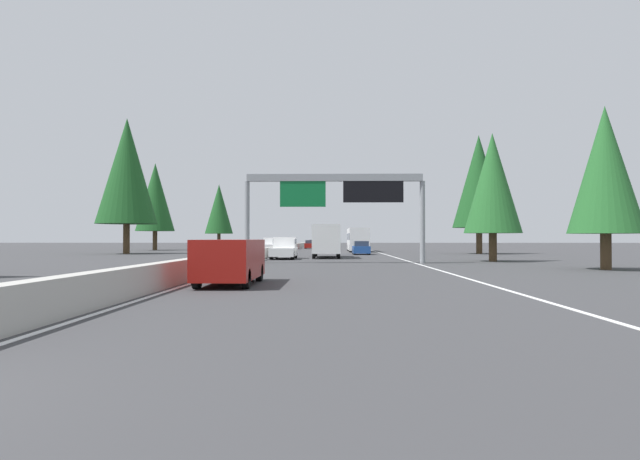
{
  "coord_description": "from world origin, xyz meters",
  "views": [
    {
      "loc": [
        -5.2,
        -5.65,
        1.73
      ],
      "look_at": [
        48.98,
        -4.51,
        2.59
      ],
      "focal_mm": 30.52,
      "sensor_mm": 36.0,
      "label": 1
    }
  ],
  "objects_px": {
    "sedan_distant_b": "(310,245)",
    "conifer_left_far": "(219,209)",
    "bus_near_right": "(358,239)",
    "minivan_near_center": "(231,259)",
    "conifer_left_near": "(127,171)",
    "sedan_mid_left": "(361,248)",
    "conifer_right_foreground": "(605,170)",
    "box_truck_far_center": "(327,240)",
    "sign_gantry_overhead": "(337,192)",
    "oncoming_near": "(270,245)",
    "conifer_left_mid": "(155,197)",
    "sedan_distant_a": "(313,243)",
    "conifer_right_near": "(493,183)",
    "conifer_right_mid": "(479,181)",
    "pickup_far_left": "(284,248)"
  },
  "relations": [
    {
      "from": "conifer_right_near",
      "to": "conifer_right_mid",
      "type": "distance_m",
      "value": 21.43
    },
    {
      "from": "pickup_far_left",
      "to": "sign_gantry_overhead",
      "type": "bearing_deg",
      "value": -152.58
    },
    {
      "from": "oncoming_near",
      "to": "conifer_left_mid",
      "type": "distance_m",
      "value": 20.26
    },
    {
      "from": "minivan_near_center",
      "to": "conifer_right_mid",
      "type": "height_order",
      "value": "conifer_right_mid"
    },
    {
      "from": "sedan_mid_left",
      "to": "conifer_left_mid",
      "type": "height_order",
      "value": "conifer_left_mid"
    },
    {
      "from": "bus_near_right",
      "to": "conifer_left_mid",
      "type": "distance_m",
      "value": 31.57
    },
    {
      "from": "sedan_mid_left",
      "to": "pickup_far_left",
      "type": "distance_m",
      "value": 14.7
    },
    {
      "from": "conifer_left_mid",
      "to": "conifer_left_far",
      "type": "distance_m",
      "value": 24.64
    },
    {
      "from": "sign_gantry_overhead",
      "to": "sedan_mid_left",
      "type": "distance_m",
      "value": 21.93
    },
    {
      "from": "sedan_mid_left",
      "to": "conifer_right_foreground",
      "type": "distance_m",
      "value": 31.6
    },
    {
      "from": "conifer_right_mid",
      "to": "conifer_left_near",
      "type": "xyz_separation_m",
      "value": [
        -0.59,
        40.28,
        1.22
      ]
    },
    {
      "from": "oncoming_near",
      "to": "conifer_right_foreground",
      "type": "xyz_separation_m",
      "value": [
        -44.18,
        -23.71,
        4.65
      ]
    },
    {
      "from": "conifer_left_near",
      "to": "sign_gantry_overhead",
      "type": "bearing_deg",
      "value": -134.62
    },
    {
      "from": "conifer_right_near",
      "to": "conifer_left_mid",
      "type": "height_order",
      "value": "conifer_left_mid"
    },
    {
      "from": "sedan_distant_b",
      "to": "conifer_left_far",
      "type": "height_order",
      "value": "conifer_left_far"
    },
    {
      "from": "sign_gantry_overhead",
      "to": "box_truck_far_center",
      "type": "relative_size",
      "value": 1.49
    },
    {
      "from": "sign_gantry_overhead",
      "to": "conifer_left_near",
      "type": "distance_m",
      "value": 33.79
    },
    {
      "from": "sedan_distant_a",
      "to": "conifer_left_near",
      "type": "xyz_separation_m",
      "value": [
        -57.46,
        19.41,
        8.79
      ]
    },
    {
      "from": "box_truck_far_center",
      "to": "sedan_distant_b",
      "type": "bearing_deg",
      "value": 4.18
    },
    {
      "from": "sedan_distant_a",
      "to": "conifer_right_near",
      "type": "distance_m",
      "value": 79.53
    },
    {
      "from": "sedan_mid_left",
      "to": "bus_near_right",
      "type": "height_order",
      "value": "bus_near_right"
    },
    {
      "from": "sedan_distant_a",
      "to": "sedan_distant_b",
      "type": "relative_size",
      "value": 1.0
    },
    {
      "from": "conifer_right_foreground",
      "to": "conifer_right_mid",
      "type": "bearing_deg",
      "value": -2.79
    },
    {
      "from": "bus_near_right",
      "to": "minivan_near_center",
      "type": "bearing_deg",
      "value": 172.11
    },
    {
      "from": "bus_near_right",
      "to": "sedan_distant_b",
      "type": "bearing_deg",
      "value": 19.21
    },
    {
      "from": "sedan_distant_a",
      "to": "conifer_right_foreground",
      "type": "relative_size",
      "value": 0.48
    },
    {
      "from": "sign_gantry_overhead",
      "to": "sedan_distant_a",
      "type": "bearing_deg",
      "value": 3.13
    },
    {
      "from": "minivan_near_center",
      "to": "sedan_mid_left",
      "type": "bearing_deg",
      "value": -10.2
    },
    {
      "from": "minivan_near_center",
      "to": "conifer_left_near",
      "type": "height_order",
      "value": "conifer_left_near"
    },
    {
      "from": "conifer_left_near",
      "to": "pickup_far_left",
      "type": "bearing_deg",
      "value": -127.67
    },
    {
      "from": "sedan_distant_a",
      "to": "oncoming_near",
      "type": "height_order",
      "value": "oncoming_near"
    },
    {
      "from": "conifer_left_near",
      "to": "conifer_left_far",
      "type": "xyz_separation_m",
      "value": [
        43.4,
        -1.58,
        -1.99
      ]
    },
    {
      "from": "bus_near_right",
      "to": "conifer_left_near",
      "type": "distance_m",
      "value": 30.29
    },
    {
      "from": "sedan_distant_a",
      "to": "conifer_left_near",
      "type": "height_order",
      "value": "conifer_left_near"
    },
    {
      "from": "pickup_far_left",
      "to": "conifer_left_far",
      "type": "bearing_deg",
      "value": 16.97
    },
    {
      "from": "conifer_right_mid",
      "to": "conifer_left_far",
      "type": "bearing_deg",
      "value": 42.11
    },
    {
      "from": "box_truck_far_center",
      "to": "bus_near_right",
      "type": "xyz_separation_m",
      "value": [
        23.64,
        -3.96,
        0.11
      ]
    },
    {
      "from": "conifer_left_far",
      "to": "pickup_far_left",
      "type": "bearing_deg",
      "value": -163.03
    },
    {
      "from": "conifer_right_foreground",
      "to": "conifer_right_near",
      "type": "relative_size",
      "value": 0.94
    },
    {
      "from": "sedan_distant_b",
      "to": "bus_near_right",
      "type": "bearing_deg",
      "value": -160.79
    },
    {
      "from": "sedan_mid_left",
      "to": "sedan_distant_a",
      "type": "relative_size",
      "value": 1.0
    },
    {
      "from": "conifer_left_near",
      "to": "conifer_left_far",
      "type": "relative_size",
      "value": 1.27
    },
    {
      "from": "conifer_right_mid",
      "to": "conifer_left_far",
      "type": "relative_size",
      "value": 1.1
    },
    {
      "from": "sedan_mid_left",
      "to": "conifer_left_near",
      "type": "relative_size",
      "value": 0.28
    },
    {
      "from": "pickup_far_left",
      "to": "conifer_left_far",
      "type": "height_order",
      "value": "conifer_left_far"
    },
    {
      "from": "oncoming_near",
      "to": "conifer_left_near",
      "type": "relative_size",
      "value": 0.36
    },
    {
      "from": "conifer_right_near",
      "to": "conifer_left_near",
      "type": "height_order",
      "value": "conifer_left_near"
    },
    {
      "from": "minivan_near_center",
      "to": "conifer_left_mid",
      "type": "bearing_deg",
      "value": 20.55
    },
    {
      "from": "sedan_distant_b",
      "to": "conifer_left_far",
      "type": "bearing_deg",
      "value": 58.09
    },
    {
      "from": "bus_near_right",
      "to": "conifer_left_mid",
      "type": "xyz_separation_m",
      "value": [
        7.77,
        29.95,
        6.23
      ]
    }
  ]
}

